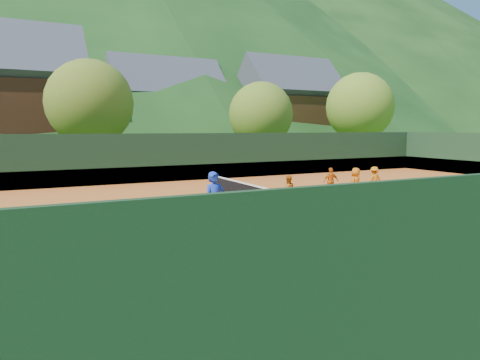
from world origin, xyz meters
name	(u,v)px	position (x,y,z in m)	size (l,w,h in m)	color
ground	(277,216)	(0.00, 0.00, 0.00)	(400.00, 400.00, 0.00)	#2A5019
clay_court	(277,215)	(0.00, 0.00, 0.01)	(40.00, 24.00, 0.02)	#BF591E
mountain_far_right	(274,25)	(90.00, 150.00, 47.50)	(260.00, 260.00, 95.00)	black
coach	(215,202)	(-3.21, -1.49, 0.99)	(0.71, 0.47, 1.95)	#1A35AC
student_a	(288,191)	(1.36, 1.33, 0.69)	(0.65, 0.50, 1.33)	orange
student_b	(331,181)	(5.06, 3.13, 0.70)	(0.80, 0.33, 1.36)	orange
student_c	(356,184)	(5.24, 1.55, 0.76)	(0.72, 0.47, 1.48)	#D06812
student_d	(374,180)	(7.53, 2.72, 0.69)	(0.87, 0.50, 1.35)	orange
tennis_ball_1	(287,231)	(-1.09, -2.41, 0.05)	(0.07, 0.07, 0.07)	#C8F729
tennis_ball_2	(56,342)	(-8.18, -6.88, 0.05)	(0.07, 0.07, 0.07)	#C8F729
tennis_ball_3	(400,208)	(5.16, -1.23, 0.05)	(0.07, 0.07, 0.07)	#C8F729
tennis_ball_4	(430,219)	(4.53, -3.21, 0.05)	(0.07, 0.07, 0.07)	#C8F729
tennis_ball_5	(219,328)	(-5.76, -7.60, 0.05)	(0.07, 0.07, 0.07)	#C8F729
tennis_ball_6	(304,245)	(-1.58, -4.06, 0.05)	(0.07, 0.07, 0.07)	#C8F729
tennis_ball_7	(186,243)	(-4.51, -2.40, 0.05)	(0.07, 0.07, 0.07)	#C8F729
tennis_ball_8	(476,280)	(0.08, -8.05, 0.05)	(0.07, 0.07, 0.07)	#C8F729
tennis_ball_9	(190,230)	(-3.85, -0.93, 0.05)	(0.07, 0.07, 0.07)	#C8F729
tennis_ball_11	(15,297)	(-8.79, -4.60, 0.05)	(0.07, 0.07, 0.07)	#C8F729
tennis_ball_13	(393,235)	(1.48, -4.36, 0.05)	(0.07, 0.07, 0.07)	#C8F729
tennis_ball_14	(352,228)	(1.01, -3.05, 0.05)	(0.07, 0.07, 0.07)	#C8F729
tennis_ball_15	(373,218)	(2.75, -2.21, 0.05)	(0.07, 0.07, 0.07)	#C8F729
tennis_ball_16	(362,235)	(0.68, -3.89, 0.05)	(0.07, 0.07, 0.07)	#C8F729
tennis_ball_17	(370,215)	(3.02, -1.76, 0.05)	(0.07, 0.07, 0.07)	#C8F729
tennis_ball_19	(456,319)	(-1.99, -9.12, 0.05)	(0.07, 0.07, 0.07)	#C8F729
tennis_ball_20	(105,265)	(-6.89, -3.42, 0.05)	(0.07, 0.07, 0.07)	#C8F729
tennis_ball_22	(149,318)	(-6.69, -6.69, 0.05)	(0.07, 0.07, 0.07)	#C8F729
court_lines	(277,215)	(0.00, 0.00, 0.02)	(23.83, 11.03, 0.00)	white
tennis_net	(277,202)	(0.00, 0.00, 0.52)	(0.10, 12.07, 1.10)	black
perimeter_fence	(277,183)	(0.00, 0.00, 1.27)	(40.40, 24.24, 3.00)	#15301C
ball_hopper	(121,232)	(-6.44, -3.19, 0.77)	(0.57, 0.57, 1.00)	black
chalet_left	(3,102)	(-10.00, 30.00, 5.65)	(13.80, 9.93, 12.92)	beige
chalet_mid	(166,114)	(6.00, 34.00, 4.99)	(12.65, 8.82, 11.45)	beige
chalet_right	(289,112)	(20.00, 30.00, 5.26)	(11.50, 8.82, 11.91)	beige
tree_b	(90,103)	(-4.00, 20.00, 5.19)	(6.40, 6.40, 8.40)	#42291A
tree_c	(261,114)	(10.00, 19.00, 4.54)	(5.60, 5.60, 7.35)	#42281A
tree_d	(360,107)	(22.00, 20.00, 5.52)	(6.80, 6.80, 8.93)	#432A1A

